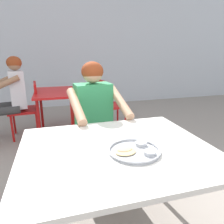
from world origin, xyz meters
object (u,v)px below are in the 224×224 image
Objects in this scene: patron_background at (11,92)px; chair_foreground at (91,129)px; table_background_red at (67,95)px; chair_red_left at (29,106)px; chair_red_right at (108,102)px; table_foreground at (117,157)px; diner_foreground at (96,115)px; thali_tray at (135,150)px.

chair_foreground is at bearing -52.07° from patron_background.
table_background_red is at bearing 97.41° from chair_foreground.
chair_red_right is at bearing -4.83° from chair_red_left.
table_background_red is at bearing 94.00° from table_foreground.
chair_red_left is 0.68× the size of patron_background.
diner_foreground is at bearing -83.00° from table_background_red.
thali_tray is at bearing -46.26° from table_foreground.
diner_foreground reaches higher than table_foreground.
thali_tray is at bearing -86.05° from diner_foreground.
table_foreground is 1.35× the size of chair_foreground.
patron_background reaches higher than chair_red_right.
chair_foreground reaches higher than table_foreground.
diner_foreground is at bearing -63.28° from chair_red_left.
table_foreground is 0.95× the size of diner_foreground.
table_background_red is 0.69m from chair_red_right.
diner_foreground is at bearing -109.43° from chair_red_right.
thali_tray is at bearing -65.57° from patron_background.
diner_foreground reaches higher than chair_red_left.
chair_red_right reaches higher than chair_foreground.
chair_foreground is 0.88× the size of table_background_red.
table_background_red is 0.78× the size of patron_background.
patron_background is at bearing 178.21° from chair_red_right.
chair_red_right is at bearing 76.32° from table_foreground.
table_background_red is 0.59m from chair_red_left.
thali_tray is 2.28m from table_background_red.
chair_red_left is at bearing 15.55° from patron_background.
chair_red_right is 0.69× the size of patron_background.
chair_red_right reaches higher than chair_red_left.
chair_red_left reaches higher than thali_tray.
chair_red_left is (-0.73, 1.28, -0.01)m from chair_foreground.
diner_foreground is 1.73m from patron_background.
patron_background is (-0.97, 1.44, 0.01)m from diner_foreground.
diner_foreground is at bearing -56.05° from patron_background.
table_background_red is at bearing -4.43° from chair_red_left.
table_background_red is at bearing 1.09° from patron_background.
thali_tray is 0.25× the size of diner_foreground.
diner_foreground is 1.46m from table_background_red.
chair_foreground is 1.56m from patron_background.
patron_background is (-0.94, 2.17, 0.06)m from table_foreground.
chair_red_right is at bearing -5.18° from table_background_red.
chair_red_right is (0.52, 2.12, -0.18)m from table_foreground.
patron_background is (-1.02, 2.25, -0.02)m from thali_tray.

